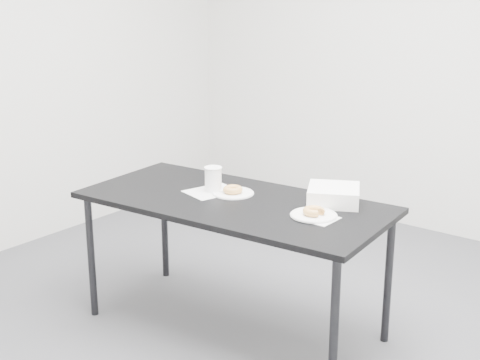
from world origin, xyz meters
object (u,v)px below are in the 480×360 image
Objects in this scene: table at (234,210)px; bakery_box at (334,195)px; scorecard at (212,191)px; coffee_cup at (213,179)px; donut_near at (314,211)px; plate_far at (233,193)px; pen at (229,189)px; donut_far at (233,190)px; plate_near at (314,215)px.

table is 6.50× the size of bakery_box.
bakery_box is at bearing 36.65° from scorecard.
donut_near is at bearing -1.25° from coffee_cup.
scorecard is 0.12m from plate_far.
table is 7.40× the size of plate_far.
pen is 0.08m from plate_far.
donut_far is (0.06, -0.04, 0.02)m from pen.
pen reaches higher than plate_far.
donut_far is at bearing 126.41° from table.
donut_near reaches higher than pen.
bakery_box is (-0.03, 0.25, 0.02)m from donut_near.
table is at bearing -15.44° from coffee_cup.
donut_far is (-0.55, 0.04, -0.00)m from donut_near.
coffee_cup reaches higher than donut_near.
pen is 0.60m from bakery_box.
plate_far is (0.06, -0.04, -0.00)m from pen.
pen reaches higher than scorecard.
donut_far is at bearing 14.20° from coffee_cup.
donut_far is at bearing 34.68° from scorecard.
pen is 1.17× the size of donut_far.
scorecard is (-0.19, 0.04, 0.06)m from table.
donut_near is (0.48, 0.04, 0.08)m from table.
donut_near is at bearing -4.57° from donut_far.
donut_near is 0.55m from donut_far.
bakery_box reaches higher than plate_far.
bakery_box is at bearing 21.33° from plate_far.
plate_near is at bearing 0.00° from donut_near.
coffee_cup is at bearing 160.09° from table.
donut_near is 1.01× the size of donut_far.
donut_near reaches higher than scorecard.
donut_near is (0.00, 0.00, 0.02)m from plate_near.
scorecard is at bearing -149.65° from pen.
bakery_box reaches higher than scorecard.
donut_near is at bearing -4.57° from plate_far.
donut_near reaches higher than donut_far.
donut_near is 0.55m from plate_far.
coffee_cup is (-0.66, 0.01, 0.06)m from plate_near.
coffee_cup is 0.53× the size of bakery_box.
scorecard is 1.18× the size of plate_far.
plate_far is at bearing 175.43° from donut_near.
scorecard is at bearing -92.05° from coffee_cup.
donut_far is at bearing 175.43° from donut_near.
table is 0.13m from donut_far.
bakery_box reaches higher than pen.
plate_near is at bearing -4.57° from plate_far.
plate_near is 1.01× the size of plate_far.
pen is 0.08m from donut_far.
coffee_cup is 0.67m from bakery_box.
donut_far is at bearing 116.57° from plate_far.
bakery_box reaches higher than donut_near.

